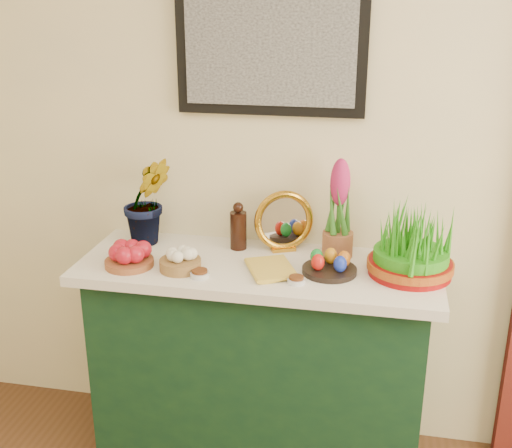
{
  "coord_description": "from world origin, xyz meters",
  "views": [
    {
      "loc": [
        0.25,
        -0.25,
        1.89
      ],
      "look_at": [
        -0.2,
        1.95,
        1.07
      ],
      "focal_mm": 45.0,
      "sensor_mm": 36.0,
      "label": 1
    }
  ],
  "objects": [
    {
      "name": "room",
      "position": [
        0.06,
        0.11,
        1.7
      ],
      "size": [
        4.5,
        4.54,
        2.72
      ],
      "color": "#55321D",
      "rests_on": "ground"
    },
    {
      "name": "sideboard",
      "position": [
        -0.2,
        2.0,
        0.42
      ],
      "size": [
        1.3,
        0.45,
        0.85
      ],
      "primitive_type": "cube",
      "color": "#14391B",
      "rests_on": "ground"
    },
    {
      "name": "tablecloth",
      "position": [
        -0.2,
        2.0,
        0.87
      ],
      "size": [
        1.4,
        0.55,
        0.04
      ],
      "primitive_type": "cube",
      "color": "silver",
      "rests_on": "sideboard"
    },
    {
      "name": "hyacinth_green",
      "position": [
        -0.69,
        2.13,
        1.14
      ],
      "size": [
        0.32,
        0.3,
        0.49
      ],
      "primitive_type": "imported",
      "rotation": [
        0.0,
        0.0,
        0.54
      ],
      "color": "#317322",
      "rests_on": "tablecloth"
    },
    {
      "name": "apple_bowl",
      "position": [
        -0.68,
        1.88,
        0.93
      ],
      "size": [
        0.19,
        0.19,
        0.09
      ],
      "color": "brown",
      "rests_on": "tablecloth"
    },
    {
      "name": "garlic_basket",
      "position": [
        -0.48,
        1.88,
        0.93
      ],
      "size": [
        0.18,
        0.18,
        0.09
      ],
      "color": "olive",
      "rests_on": "tablecloth"
    },
    {
      "name": "vinegar_cruet",
      "position": [
        -0.31,
        2.14,
        0.98
      ],
      "size": [
        0.07,
        0.07,
        0.2
      ],
      "color": "black",
      "rests_on": "tablecloth"
    },
    {
      "name": "mirror",
      "position": [
        -0.13,
        2.17,
        1.01
      ],
      "size": [
        0.25,
        0.15,
        0.25
      ],
      "color": "#C68C22",
      "rests_on": "tablecloth"
    },
    {
      "name": "book",
      "position": [
        -0.21,
        1.9,
        0.9
      ],
      "size": [
        0.22,
        0.25,
        0.03
      ],
      "primitive_type": "imported",
      "rotation": [
        0.0,
        0.0,
        0.43
      ],
      "color": "gold",
      "rests_on": "tablecloth"
    },
    {
      "name": "spice_dish_left",
      "position": [
        -0.39,
        1.84,
        0.9
      ],
      "size": [
        0.07,
        0.07,
        0.03
      ],
      "color": "silver",
      "rests_on": "tablecloth"
    },
    {
      "name": "spice_dish_right",
      "position": [
        -0.03,
        1.85,
        0.9
      ],
      "size": [
        0.07,
        0.07,
        0.03
      ],
      "color": "silver",
      "rests_on": "tablecloth"
    },
    {
      "name": "egg_plate",
      "position": [
        0.08,
        1.97,
        0.92
      ],
      "size": [
        0.27,
        0.27,
        0.08
      ],
      "color": "black",
      "rests_on": "tablecloth"
    },
    {
      "name": "hyacinth_pink",
      "position": [
        0.09,
        2.14,
        1.07
      ],
      "size": [
        0.12,
        0.12,
        0.4
      ],
      "color": "#985937",
      "rests_on": "tablecloth"
    },
    {
      "name": "wheatgrass_sabzeh",
      "position": [
        0.37,
        2.01,
        1.0
      ],
      "size": [
        0.32,
        0.32,
        0.26
      ],
      "color": "maroon",
      "rests_on": "tablecloth"
    }
  ]
}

